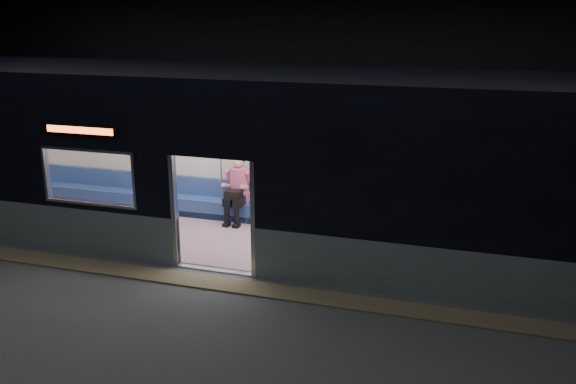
% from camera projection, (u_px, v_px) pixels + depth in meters
% --- Properties ---
extents(station_floor, '(24.00, 14.00, 0.01)m').
position_uv_depth(station_floor, '(189.00, 297.00, 9.78)').
color(station_floor, '#47494C').
rests_on(station_floor, ground).
extents(station_envelope, '(24.00, 14.00, 5.00)m').
position_uv_depth(station_envelope, '(177.00, 65.00, 8.71)').
color(station_envelope, black).
rests_on(station_envelope, station_floor).
extents(tactile_strip, '(22.80, 0.50, 0.03)m').
position_uv_depth(tactile_strip, '(203.00, 282.00, 10.27)').
color(tactile_strip, '#8C7F59').
rests_on(tactile_strip, station_floor).
extents(metro_car, '(18.00, 3.04, 3.35)m').
position_uv_depth(metro_car, '(244.00, 150.00, 11.57)').
color(metro_car, '#8698A0').
rests_on(metro_car, station_floor).
extents(passenger, '(0.42, 0.72, 1.43)m').
position_uv_depth(passenger, '(238.00, 185.00, 12.93)').
color(passenger, black).
rests_on(passenger, metro_car).
extents(handbag, '(0.34, 0.29, 0.16)m').
position_uv_depth(handbag, '(234.00, 194.00, 12.75)').
color(handbag, black).
rests_on(handbag, passenger).
extents(transit_map, '(1.01, 0.03, 0.66)m').
position_uv_depth(transit_map, '(499.00, 171.00, 11.56)').
color(transit_map, white).
rests_on(transit_map, metro_car).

